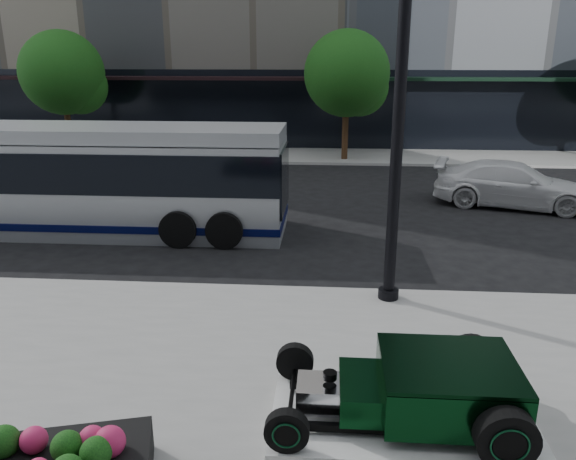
# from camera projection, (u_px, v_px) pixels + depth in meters

# --- Properties ---
(ground) EXTENTS (120.00, 120.00, 0.00)m
(ground) POSITION_uv_depth(u_px,v_px,m) (314.00, 259.00, 13.68)
(ground) COLOR black
(ground) RESTS_ON ground
(sidewalk_far) EXTENTS (70.00, 4.00, 0.12)m
(sidewalk_far) POSITION_uv_depth(u_px,v_px,m) (323.00, 156.00, 26.97)
(sidewalk_far) COLOR gray
(sidewalk_far) RESTS_ON ground
(street_trees) EXTENTS (29.80, 3.80, 5.70)m
(street_trees) POSITION_uv_depth(u_px,v_px,m) (350.00, 77.00, 24.89)
(street_trees) COLOR black
(street_trees) RESTS_ON sidewalk_far
(display_plinth) EXTENTS (3.40, 1.80, 0.15)m
(display_plinth) POSITION_uv_depth(u_px,v_px,m) (401.00, 420.00, 7.35)
(display_plinth) COLOR silver
(display_plinth) RESTS_ON sidewalk_near
(hot_rod) EXTENTS (3.22, 2.00, 0.81)m
(hot_rod) POSITION_uv_depth(u_px,v_px,m) (430.00, 388.00, 7.18)
(hot_rod) COLOR black
(hot_rod) RESTS_ON display_plinth
(lamppost) EXTENTS (0.41, 0.41, 7.39)m
(lamppost) POSITION_uv_depth(u_px,v_px,m) (398.00, 125.00, 10.18)
(lamppost) COLOR black
(lamppost) RESTS_ON sidewalk_near
(transit_bus) EXTENTS (12.12, 2.88, 2.92)m
(transit_bus) POSITION_uv_depth(u_px,v_px,m) (68.00, 178.00, 15.52)
(transit_bus) COLOR #A7ABB0
(transit_bus) RESTS_ON ground
(white_sedan) EXTENTS (5.32, 3.31, 1.44)m
(white_sedan) POSITION_uv_depth(u_px,v_px,m) (513.00, 185.00, 18.16)
(white_sedan) COLOR silver
(white_sedan) RESTS_ON ground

